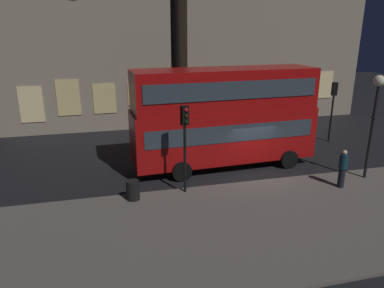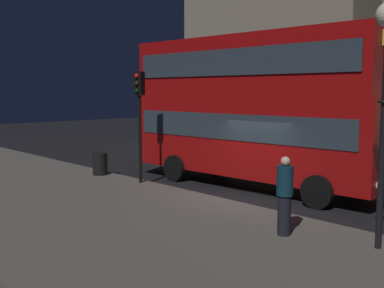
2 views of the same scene
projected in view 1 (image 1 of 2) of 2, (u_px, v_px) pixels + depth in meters
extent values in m
plane|color=black|center=(256.00, 176.00, 18.88)|extent=(80.00, 80.00, 0.00)
cube|color=#5B564F|center=(303.00, 217.00, 14.60)|extent=(44.00, 7.62, 0.12)
cube|color=gray|center=(83.00, 34.00, 28.32)|extent=(12.61, 7.62, 14.02)
cube|color=#F9E09E|center=(31.00, 105.00, 25.33)|extent=(1.61, 0.06, 2.55)
cube|color=#E5C67F|center=(68.00, 98.00, 25.80)|extent=(1.61, 0.06, 2.58)
cube|color=#E5C67F|center=(104.00, 99.00, 26.45)|extent=(1.61, 0.06, 2.18)
cube|color=#E5C67F|center=(139.00, 93.00, 26.93)|extent=(1.61, 0.06, 1.89)
cube|color=gray|center=(261.00, 3.00, 31.42)|extent=(15.12, 7.66, 19.08)
cube|color=#E5C67F|center=(230.00, 92.00, 29.04)|extent=(2.58, 0.06, 2.09)
cube|color=#F9E09E|center=(276.00, 87.00, 29.91)|extent=(2.58, 0.06, 2.14)
cube|color=#F9E09E|center=(319.00, 85.00, 30.85)|extent=(2.58, 0.06, 2.28)
cube|color=#9E0C0C|center=(224.00, 134.00, 19.63)|extent=(10.05, 3.01, 2.80)
cube|color=#9E0C0C|center=(225.00, 89.00, 18.88)|extent=(9.85, 2.95, 2.10)
cube|color=#2D3842|center=(224.00, 127.00, 19.52)|extent=(9.26, 3.04, 0.90)
cube|color=#2D3842|center=(225.00, 87.00, 18.85)|extent=(9.26, 3.04, 0.90)
cube|color=#F2D84C|center=(307.00, 74.00, 20.07)|extent=(0.15, 1.53, 0.44)
sphere|color=white|center=(294.00, 140.00, 22.08)|extent=(0.24, 0.24, 0.24)
sphere|color=white|center=(310.00, 148.00, 20.58)|extent=(0.24, 0.24, 0.24)
cylinder|color=black|center=(266.00, 145.00, 22.19)|extent=(1.02, 0.29, 1.01)
cylinder|color=black|center=(289.00, 159.00, 19.79)|extent=(1.02, 0.29, 1.01)
cylinder|color=black|center=(170.00, 155.00, 20.50)|extent=(1.02, 0.29, 1.01)
cylinder|color=black|center=(182.00, 172.00, 18.10)|extent=(1.02, 0.29, 1.01)
cylinder|color=black|center=(185.00, 159.00, 16.29)|extent=(0.12, 0.12, 3.21)
cube|color=black|center=(185.00, 115.00, 15.68)|extent=(0.38, 0.33, 0.85)
sphere|color=red|center=(186.00, 110.00, 15.47)|extent=(0.17, 0.17, 0.17)
sphere|color=black|center=(186.00, 116.00, 15.55)|extent=(0.17, 0.17, 0.17)
sphere|color=black|center=(186.00, 122.00, 15.64)|extent=(0.17, 0.17, 0.17)
cylinder|color=black|center=(331.00, 119.00, 24.23)|extent=(0.12, 0.12, 3.18)
cube|color=black|center=(335.00, 89.00, 23.62)|extent=(0.35, 0.29, 0.85)
sphere|color=red|center=(334.00, 84.00, 23.68)|extent=(0.17, 0.17, 0.17)
sphere|color=black|center=(333.00, 88.00, 23.76)|extent=(0.17, 0.17, 0.17)
sphere|color=black|center=(333.00, 93.00, 23.84)|extent=(0.17, 0.17, 0.17)
cylinder|color=black|center=(371.00, 133.00, 17.68)|extent=(0.14, 0.14, 4.68)
torus|color=black|center=(374.00, 117.00, 17.43)|extent=(0.28, 0.28, 0.06)
sphere|color=#F9EFC6|center=(379.00, 81.00, 16.89)|extent=(0.53, 0.53, 0.53)
cylinder|color=black|center=(341.00, 178.00, 17.12)|extent=(0.31, 0.31, 0.95)
cylinder|color=#0F2D3D|center=(344.00, 162.00, 16.87)|extent=(0.39, 0.39, 0.70)
sphere|color=beige|center=(345.00, 152.00, 16.73)|extent=(0.22, 0.22, 0.22)
cylinder|color=black|center=(133.00, 190.00, 15.89)|extent=(0.59, 0.59, 0.88)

